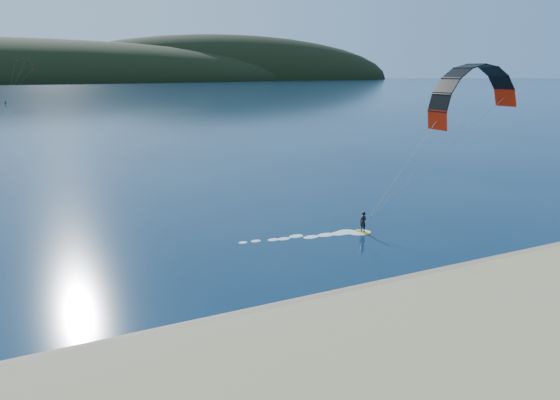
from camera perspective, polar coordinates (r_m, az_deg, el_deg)
name	(u,v)px	position (r m, az deg, el deg)	size (l,w,h in m)	color
ground	(333,352)	(24.88, 6.17, -17.17)	(1800.00, 1800.00, 0.00)	#07203A
wet_sand	(291,311)	(28.27, 1.34, -12.79)	(220.00, 2.50, 0.10)	#8D6F52
headland	(54,81)	(763.41, -24.81, 12.45)	(1200.00, 310.00, 140.00)	black
kitesurfer_near	(467,117)	(41.88, 20.93, 9.06)	(22.17, 6.50, 13.00)	gold
kitesurfer_far	(24,68)	(222.99, -27.71, 13.49)	(12.89, 8.30, 17.98)	gold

